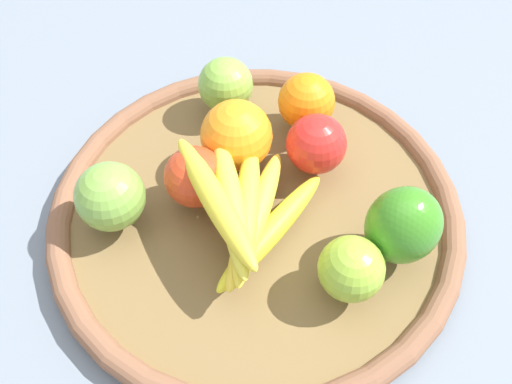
{
  "coord_description": "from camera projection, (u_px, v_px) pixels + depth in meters",
  "views": [
    {
      "loc": [
        0.36,
        0.1,
        0.54
      ],
      "look_at": [
        0.0,
        0.0,
        0.05
      ],
      "focal_mm": 39.68,
      "sensor_mm": 36.0,
      "label": 1
    }
  ],
  "objects": [
    {
      "name": "bell_pepper",
      "position": [
        403.0,
        225.0,
        0.56
      ],
      "size": [
        0.1,
        0.1,
        0.09
      ],
      "primitive_type": "ellipsoid",
      "rotation": [
        0.0,
        0.0,
        5.28
      ],
      "color": "#3A8621",
      "rests_on": "basket"
    },
    {
      "name": "orange_0",
      "position": [
        236.0,
        136.0,
        0.64
      ],
      "size": [
        0.1,
        0.1,
        0.08
      ],
      "primitive_type": "sphere",
      "rotation": [
        0.0,
        0.0,
        4.94
      ],
      "color": "orange",
      "rests_on": "basket"
    },
    {
      "name": "banana_bunch",
      "position": [
        244.0,
        212.0,
        0.58
      ],
      "size": [
        0.18,
        0.17,
        0.07
      ],
      "color": "yellow",
      "rests_on": "basket"
    },
    {
      "name": "apple_1",
      "position": [
        316.0,
        144.0,
        0.64
      ],
      "size": [
        0.1,
        0.1,
        0.07
      ],
      "primitive_type": "sphere",
      "rotation": [
        0.0,
        0.0,
        0.92
      ],
      "color": "red",
      "rests_on": "basket"
    },
    {
      "name": "apple_0",
      "position": [
        351.0,
        269.0,
        0.54
      ],
      "size": [
        0.09,
        0.09,
        0.07
      ],
      "primitive_type": "sphere",
      "rotation": [
        0.0,
        0.0,
        2.76
      ],
      "color": "#90BB36",
      "rests_on": "basket"
    },
    {
      "name": "apple_2",
      "position": [
        110.0,
        197.0,
        0.59
      ],
      "size": [
        0.09,
        0.09,
        0.07
      ],
      "primitive_type": "sphere",
      "rotation": [
        0.0,
        0.0,
        3.42
      ],
      "color": "#78AA43",
      "rests_on": "basket"
    },
    {
      "name": "ground_plane",
      "position": [
        256.0,
        219.0,
        0.66
      ],
      "size": [
        2.4,
        2.4,
        0.0
      ],
      "primitive_type": "plane",
      "color": "slate",
      "rests_on": "ground"
    },
    {
      "name": "apple_4",
      "position": [
        226.0,
        85.0,
        0.7
      ],
      "size": [
        0.08,
        0.08,
        0.07
      ],
      "primitive_type": "sphere",
      "rotation": [
        0.0,
        0.0,
        2.88
      ],
      "color": "#80B642",
      "rests_on": "basket"
    },
    {
      "name": "basket",
      "position": [
        256.0,
        211.0,
        0.65
      ],
      "size": [
        0.47,
        0.47,
        0.03
      ],
      "color": "brown",
      "rests_on": "ground_plane"
    },
    {
      "name": "orange_1",
      "position": [
        306.0,
        102.0,
        0.68
      ],
      "size": [
        0.07,
        0.07,
        0.07
      ],
      "primitive_type": "sphere",
      "rotation": [
        0.0,
        0.0,
        1.55
      ],
      "color": "orange",
      "rests_on": "basket"
    },
    {
      "name": "apple_3",
      "position": [
        195.0,
        177.0,
        0.61
      ],
      "size": [
        0.09,
        0.09,
        0.07
      ],
      "primitive_type": "sphere",
      "rotation": [
        0.0,
        0.0,
        1.1
      ],
      "color": "red",
      "rests_on": "basket"
    }
  ]
}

